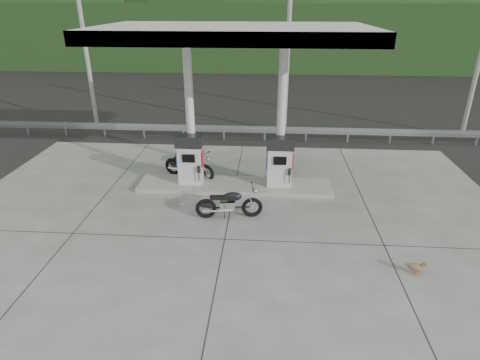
# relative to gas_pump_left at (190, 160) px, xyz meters

# --- Properties ---
(ground) EXTENTS (160.00, 160.00, 0.00)m
(ground) POSITION_rel_gas_pump_left_xyz_m (1.60, -2.50, -1.07)
(ground) COLOR black
(ground) RESTS_ON ground
(forecourt_apron) EXTENTS (18.00, 14.00, 0.02)m
(forecourt_apron) POSITION_rel_gas_pump_left_xyz_m (1.60, -2.50, -1.06)
(forecourt_apron) COLOR slate
(forecourt_apron) RESTS_ON ground
(pump_island) EXTENTS (7.00, 1.40, 0.15)m
(pump_island) POSITION_rel_gas_pump_left_xyz_m (1.60, 0.00, -0.98)
(pump_island) COLOR gray
(pump_island) RESTS_ON forecourt_apron
(gas_pump_left) EXTENTS (0.95, 0.55, 1.80)m
(gas_pump_left) POSITION_rel_gas_pump_left_xyz_m (0.00, 0.00, 0.00)
(gas_pump_left) COLOR silver
(gas_pump_left) RESTS_ON pump_island
(gas_pump_right) EXTENTS (0.95, 0.55, 1.80)m
(gas_pump_right) POSITION_rel_gas_pump_left_xyz_m (3.20, 0.00, 0.00)
(gas_pump_right) COLOR silver
(gas_pump_right) RESTS_ON pump_island
(canopy_column_left) EXTENTS (0.30, 0.30, 5.00)m
(canopy_column_left) POSITION_rel_gas_pump_left_xyz_m (0.00, 0.40, 1.60)
(canopy_column_left) COLOR silver
(canopy_column_left) RESTS_ON pump_island
(canopy_column_right) EXTENTS (0.30, 0.30, 5.00)m
(canopy_column_right) POSITION_rel_gas_pump_left_xyz_m (3.20, 0.40, 1.60)
(canopy_column_right) COLOR silver
(canopy_column_right) RESTS_ON pump_island
(canopy_roof) EXTENTS (8.50, 5.00, 0.40)m
(canopy_roof) POSITION_rel_gas_pump_left_xyz_m (1.60, 0.00, 4.30)
(canopy_roof) COLOR beige
(canopy_roof) RESTS_ON canopy_column_left
(guardrail) EXTENTS (26.00, 0.16, 1.42)m
(guardrail) POSITION_rel_gas_pump_left_xyz_m (1.60, 5.50, -0.36)
(guardrail) COLOR gray
(guardrail) RESTS_ON ground
(road) EXTENTS (60.00, 7.00, 0.01)m
(road) POSITION_rel_gas_pump_left_xyz_m (1.60, 9.00, -1.07)
(road) COLOR black
(road) RESTS_ON ground
(utility_pole_a) EXTENTS (0.22, 0.22, 8.00)m
(utility_pole_a) POSITION_rel_gas_pump_left_xyz_m (-6.40, 7.00, 2.93)
(utility_pole_a) COLOR gray
(utility_pole_a) RESTS_ON ground
(utility_pole_b) EXTENTS (0.22, 0.22, 8.00)m
(utility_pole_b) POSITION_rel_gas_pump_left_xyz_m (3.60, 7.00, 2.93)
(utility_pole_b) COLOR gray
(utility_pole_b) RESTS_ON ground
(tree_band) EXTENTS (80.00, 6.00, 6.00)m
(tree_band) POSITION_rel_gas_pump_left_xyz_m (1.60, 27.50, 1.93)
(tree_band) COLOR black
(tree_band) RESTS_ON ground
(forested_hills) EXTENTS (100.00, 40.00, 140.00)m
(forested_hills) POSITION_rel_gas_pump_left_xyz_m (1.60, 57.50, -1.07)
(forested_hills) COLOR black
(forested_hills) RESTS_ON ground
(motorcycle_left) EXTENTS (2.13, 1.37, 0.97)m
(motorcycle_left) POSITION_rel_gas_pump_left_xyz_m (-0.22, 0.75, -0.57)
(motorcycle_left) COLOR black
(motorcycle_left) RESTS_ON forecourt_apron
(motorcycle_right) EXTENTS (2.03, 0.86, 0.93)m
(motorcycle_right) POSITION_rel_gas_pump_left_xyz_m (1.61, -2.19, -0.58)
(motorcycle_right) COLOR black
(motorcycle_right) RESTS_ON forecourt_apron
(duck) EXTENTS (0.51, 0.31, 0.35)m
(duck) POSITION_rel_gas_pump_left_xyz_m (6.54, -4.72, -0.87)
(duck) COLOR brown
(duck) RESTS_ON forecourt_apron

